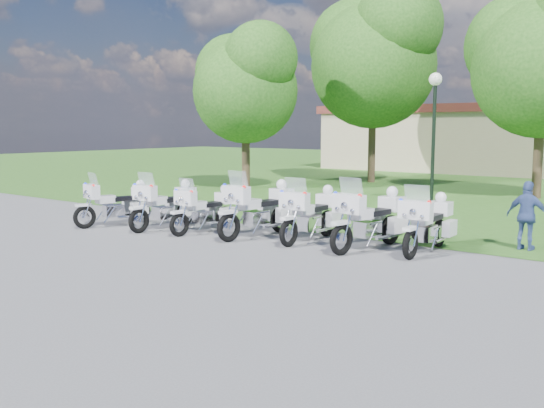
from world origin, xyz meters
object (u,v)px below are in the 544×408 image
Objects in this scene: motorcycle_3 at (260,208)px; motorcycle_6 at (428,223)px; motorcycle_2 at (206,209)px; lamp_post at (435,107)px; bystander_c at (527,216)px; motorcycle_4 at (312,213)px; motorcycle_1 at (167,204)px; motorcycle_5 at (371,218)px; motorcycle_0 at (117,203)px.

motorcycle_3 is 1.10× the size of motorcycle_6.
lamp_post reaches higher than motorcycle_2.
lamp_post is at bearing -103.98° from motorcycle_2.
bystander_c reaches higher than motorcycle_2.
motorcycle_2 is 0.92× the size of motorcycle_4.
motorcycle_5 reaches higher than motorcycle_1.
motorcycle_5 is at bearing -167.38° from motorcycle_2.
motorcycle_5 is at bearing 38.47° from bystander_c.
motorcycle_2 is 5.81m from motorcycle_6.
motorcycle_1 is 1.07× the size of motorcycle_2.
bystander_c is (2.87, 1.96, 0.08)m from motorcycle_5.
lamp_post reaches higher than motorcycle_6.
bystander_c is at bearing -50.90° from lamp_post.
motorcycle_1 is 0.93× the size of motorcycle_3.
motorcycle_3 is at bearing -162.18° from motorcycle_2.
motorcycle_4 is 1.63m from motorcycle_5.
motorcycle_5 is 3.48m from bystander_c.
motorcycle_5 reaches higher than bystander_c.
motorcycle_6 is (4.18, 0.74, -0.06)m from motorcycle_3.
motorcycle_6 is (5.70, 1.11, 0.04)m from motorcycle_2.
motorcycle_5 is (4.52, 0.67, 0.09)m from motorcycle_2.
motorcycle_1 is at bearing 11.09° from motorcycle_4.
motorcycle_3 is 4.24m from motorcycle_6.
motorcycle_5 is (3.00, 0.30, -0.01)m from motorcycle_3.
lamp_post reaches higher than motorcycle_0.
motorcycle_2 is 1.41× the size of bystander_c.
motorcycle_3 is at bearing -98.64° from lamp_post.
motorcycle_1 is 9.87m from lamp_post.
motorcycle_1 is at bearing 14.32° from motorcycle_2.
lamp_post is at bearing -67.81° from motorcycle_5.
motorcycle_1 is 0.52× the size of lamp_post.
lamp_post is at bearing -92.09° from motorcycle_3.
motorcycle_5 is (1.63, -0.01, 0.03)m from motorcycle_4.
motorcycle_1 is 7.10m from motorcycle_6.
motorcycle_6 is at bearing -151.78° from motorcycle_0.
motorcycle_6 is 2.28m from bystander_c.
motorcycle_2 is 7.85m from bystander_c.
lamp_post reaches higher than motorcycle_5.
motorcycle_3 is at bearing 25.19° from bystander_c.
bystander_c reaches higher than motorcycle_6.
motorcycle_1 is 5.87m from motorcycle_5.
motorcycle_2 is at bearing -170.16° from motorcycle_1.
motorcycle_3 is 1.07× the size of motorcycle_4.
lamp_post is at bearing -69.45° from motorcycle_6.
bystander_c is at bearing -139.65° from motorcycle_6.
motorcycle_6 is 1.49× the size of bystander_c.
motorcycle_5 is at bearing -167.69° from motorcycle_3.
motorcycle_5 reaches higher than motorcycle_6.
motorcycle_5 is (5.80, 0.90, 0.04)m from motorcycle_1.
motorcycle_0 is 0.94× the size of motorcycle_1.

